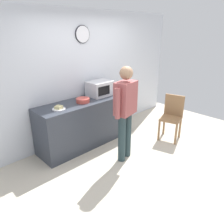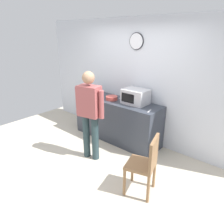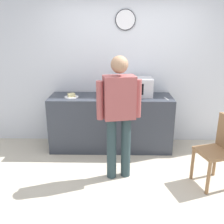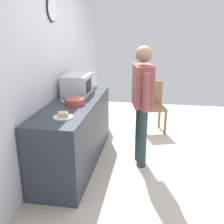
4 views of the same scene
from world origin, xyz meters
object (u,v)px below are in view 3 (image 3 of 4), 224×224
(spoon_utensil, at_px, (166,99))
(person_standing, at_px, (119,110))
(sandwich_plate, at_px, (71,96))
(fork_utensil, at_px, (113,94))
(microwave, at_px, (137,87))
(salad_bowl, at_px, (104,95))
(wooden_chair, at_px, (220,148))

(spoon_utensil, distance_m, person_standing, 1.10)
(sandwich_plate, relative_size, fork_utensil, 1.34)
(fork_utensil, xyz_separation_m, person_standing, (0.10, -1.10, 0.06))
(microwave, relative_size, sandwich_plate, 2.19)
(fork_utensil, xyz_separation_m, spoon_utensil, (0.86, -0.31, 0.00))
(salad_bowl, bearing_deg, microwave, 12.51)
(microwave, bearing_deg, person_standing, -106.97)
(microwave, relative_size, salad_bowl, 1.94)
(spoon_utensil, bearing_deg, sandwich_plate, 177.55)
(salad_bowl, height_order, fork_utensil, salad_bowl)
(sandwich_plate, relative_size, spoon_utensil, 1.34)
(wooden_chair, bearing_deg, spoon_utensil, 119.82)
(microwave, relative_size, spoon_utensil, 2.94)
(person_standing, bearing_deg, wooden_chair, -6.60)
(sandwich_plate, height_order, wooden_chair, sandwich_plate)
(microwave, distance_m, person_standing, 1.05)
(person_standing, xyz_separation_m, wooden_chair, (1.30, -0.15, -0.46))
(spoon_utensil, bearing_deg, salad_bowl, 175.00)
(microwave, bearing_deg, salad_bowl, -167.49)
(sandwich_plate, xyz_separation_m, spoon_utensil, (1.54, -0.07, -0.02))
(salad_bowl, relative_size, fork_utensil, 1.51)
(salad_bowl, distance_m, fork_utensil, 0.26)
(salad_bowl, height_order, spoon_utensil, salad_bowl)
(spoon_utensil, bearing_deg, wooden_chair, -60.18)
(microwave, xyz_separation_m, fork_utensil, (-0.41, 0.10, -0.15))
(salad_bowl, height_order, wooden_chair, salad_bowl)
(sandwich_plate, distance_m, wooden_chair, 2.35)
(wooden_chair, bearing_deg, sandwich_plate, 154.09)
(wooden_chair, bearing_deg, microwave, 131.00)
(salad_bowl, distance_m, spoon_utensil, 1.00)
(microwave, distance_m, salad_bowl, 0.56)
(sandwich_plate, relative_size, wooden_chair, 0.24)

